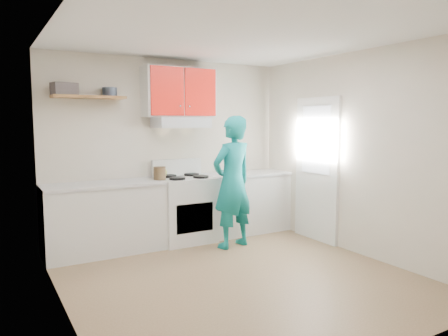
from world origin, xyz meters
TOP-DOWN VIEW (x-y plane):
  - floor at (0.00, 0.00)m, footprint 3.80×3.80m
  - ceiling at (0.00, 0.00)m, footprint 3.60×3.80m
  - back_wall at (0.00, 1.90)m, footprint 3.60×0.04m
  - front_wall at (0.00, -1.90)m, footprint 3.60×0.04m
  - left_wall at (-1.80, 0.00)m, footprint 0.04×3.80m
  - right_wall at (1.80, 0.00)m, footprint 0.04×3.80m
  - door at (1.78, 0.70)m, footprint 0.05×0.85m
  - door_glass at (1.75, 0.70)m, footprint 0.01×0.55m
  - counter_left at (-1.04, 1.60)m, footprint 1.52×0.60m
  - counter_right at (1.14, 1.60)m, footprint 1.32×0.60m
  - stove at (0.10, 1.57)m, footprint 0.76×0.65m
  - range_hood at (0.10, 1.68)m, footprint 0.76×0.44m
  - upper_cabinets at (0.10, 1.73)m, footprint 1.02×0.33m
  - shelf at (-1.15, 1.75)m, footprint 0.90×0.30m
  - books at (-1.45, 1.74)m, footprint 0.32×0.26m
  - tin at (-0.88, 1.78)m, footprint 0.24×0.24m
  - kettle at (-0.22, 1.69)m, footprint 0.23×0.23m
  - crock at (-0.30, 1.52)m, footprint 0.18×0.18m
  - cutting_board at (1.05, 1.48)m, footprint 0.28×0.21m
  - silicone_mat at (1.50, 1.51)m, footprint 0.36×0.32m
  - person at (0.54, 1.00)m, footprint 0.73×0.55m

SIDE VIEW (x-z plane):
  - floor at x=0.00m, z-range 0.00..0.00m
  - counter_left at x=-1.04m, z-range 0.00..0.90m
  - counter_right at x=1.14m, z-range 0.00..0.90m
  - stove at x=0.10m, z-range 0.00..0.92m
  - person at x=0.54m, z-range 0.00..1.79m
  - silicone_mat at x=1.50m, z-range 0.90..0.91m
  - cutting_board at x=1.05m, z-range 0.90..0.92m
  - kettle at x=-0.22m, z-range 0.92..1.08m
  - crock at x=-0.30m, z-range 0.90..1.10m
  - door at x=1.78m, z-range 0.00..2.05m
  - back_wall at x=0.00m, z-range 0.00..2.60m
  - front_wall at x=0.00m, z-range 0.00..2.60m
  - left_wall at x=-1.80m, z-range 0.00..2.60m
  - right_wall at x=1.80m, z-range 0.00..2.60m
  - door_glass at x=1.75m, z-range 0.98..1.92m
  - range_hood at x=0.10m, z-range 1.62..1.77m
  - shelf at x=-1.15m, z-range 2.00..2.04m
  - tin at x=-0.88m, z-range 2.04..2.15m
  - books at x=-1.45m, z-range 2.04..2.19m
  - upper_cabinets at x=0.10m, z-range 1.77..2.47m
  - ceiling at x=0.00m, z-range 2.58..2.62m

